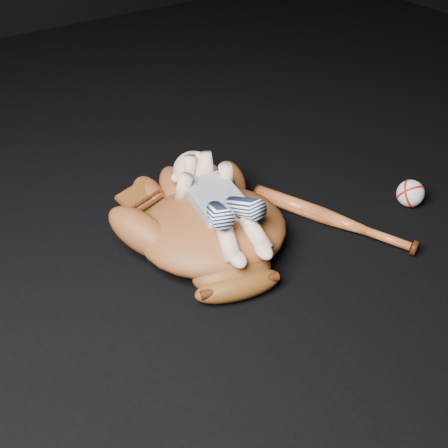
% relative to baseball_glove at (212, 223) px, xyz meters
% --- Properties ---
extents(baseball_glove, '(0.58, 0.62, 0.16)m').
position_rel_baseball_glove_xyz_m(baseball_glove, '(0.00, 0.00, 0.00)').
color(baseball_glove, brown).
rests_on(baseball_glove, ground).
extents(newborn_baby, '(0.25, 0.43, 0.16)m').
position_rel_baseball_glove_xyz_m(newborn_baby, '(0.02, -0.01, 0.06)').
color(newborn_baby, '#DFAB90').
rests_on(newborn_baby, baseball_glove).
extents(baseball_bat, '(0.21, 0.44, 0.04)m').
position_rel_baseball_glove_xyz_m(baseball_bat, '(0.32, -0.10, -0.06)').
color(baseball_bat, '#AD4B21').
rests_on(baseball_bat, ground).
extents(baseball, '(0.08, 0.08, 0.08)m').
position_rel_baseball_glove_xyz_m(baseball, '(0.56, -0.15, -0.04)').
color(baseball, white).
rests_on(baseball, ground).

